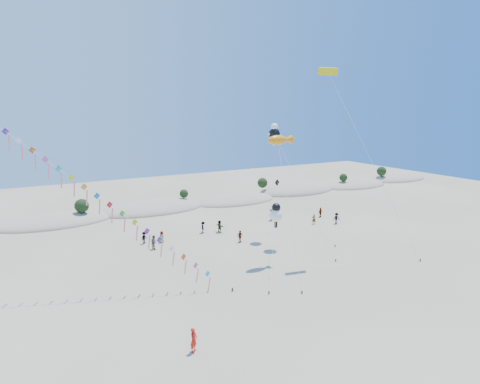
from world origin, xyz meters
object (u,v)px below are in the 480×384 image
Objects in this scene: parafoil_kite at (329,75)px; flyer_foreground at (194,340)px; fish_kite at (280,140)px; kite_train at (47,161)px.

flyer_foreground is (-21.75, -11.28, -20.26)m from parafoil_kite.
fish_kite is 24.57m from flyer_foreground.
flyer_foreground is (7.54, -16.10, -11.74)m from kite_train.
fish_kite reaches higher than flyer_foreground.
parafoil_kite is at bearing -16.96° from fish_kite.
parafoil_kite is at bearing -12.36° from flyer_foreground.
parafoil_kite reaches higher than flyer_foreground.
fish_kite is at bearing -1.36° from flyer_foreground.
fish_kite is at bearing -7.54° from kite_train.
flyer_foreground is at bearing -141.59° from fish_kite.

